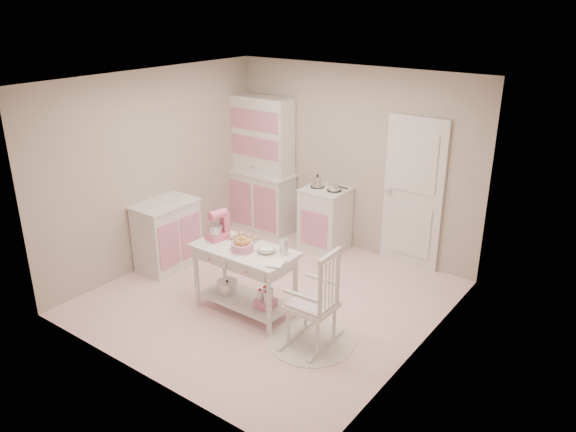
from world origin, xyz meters
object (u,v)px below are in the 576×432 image
at_px(stove, 325,219).
at_px(base_cabinet, 167,235).
at_px(stand_mixer, 217,225).
at_px(rocking_chair, 312,297).
at_px(work_table, 245,280).
at_px(hutch, 261,165).
at_px(bread_basket, 242,247).

bearing_deg(stove, base_cabinet, -128.53).
xyz_separation_m(base_cabinet, stand_mixer, (1.18, -0.25, 0.51)).
relative_size(rocking_chair, stand_mixer, 3.24).
height_order(stove, work_table, stove).
bearing_deg(base_cabinet, rocking_chair, -7.76).
height_order(rocking_chair, work_table, rocking_chair).
height_order(stove, stand_mixer, stand_mixer).
height_order(stove, base_cabinet, same).
height_order(base_cabinet, rocking_chair, rocking_chair).
distance_m(work_table, stand_mixer, 0.71).
xyz_separation_m(rocking_chair, work_table, (-0.98, 0.08, -0.15)).
bearing_deg(rocking_chair, hutch, 136.12).
xyz_separation_m(work_table, bread_basket, (0.02, -0.05, 0.45)).
bearing_deg(base_cabinet, bread_basket, -11.22).
xyz_separation_m(stove, bread_basket, (0.23, -2.06, 0.39)).
distance_m(hutch, rocking_chair, 3.25).
height_order(hutch, bread_basket, hutch).
bearing_deg(stove, hutch, 177.61).
xyz_separation_m(rocking_chair, stand_mixer, (-1.40, 0.10, 0.42)).
bearing_deg(hutch, work_table, -55.53).
xyz_separation_m(hutch, work_table, (1.41, -2.06, -0.64)).
distance_m(base_cabinet, bread_basket, 1.69).
relative_size(stand_mixer, bread_basket, 1.36).
bearing_deg(stove, rocking_chair, -60.32).
height_order(hutch, base_cabinet, hutch).
xyz_separation_m(stove, base_cabinet, (-1.38, -1.74, 0.00)).
height_order(hutch, stove, hutch).
relative_size(base_cabinet, bread_basket, 3.68).
distance_m(base_cabinet, rocking_chair, 2.60).
height_order(stove, bread_basket, stove).
xyz_separation_m(base_cabinet, bread_basket, (1.62, -0.32, 0.39)).
relative_size(hutch, work_table, 1.73).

